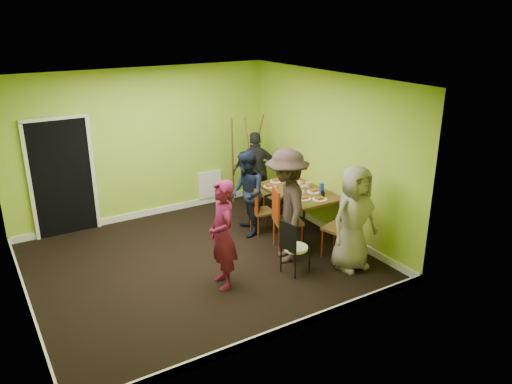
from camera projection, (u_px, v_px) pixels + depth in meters
ground at (199, 262)px, 7.86m from camera, size 5.00×5.00×0.00m
room_walls at (194, 203)px, 7.54m from camera, size 5.04×4.54×2.82m
dining_table at (298, 193)px, 8.78m from camera, size 0.90×1.50×0.75m
chair_left_far at (259, 208)px, 8.71m from camera, size 0.40×0.39×0.87m
chair_left_near at (283, 216)px, 8.09m from camera, size 0.56×0.56×1.06m
chair_back_end at (259, 178)px, 9.67m from camera, size 0.47×0.53×0.96m
chair_front_end at (344, 224)px, 7.78m from camera, size 0.54×0.54×1.05m
chair_bentwood at (293, 245)px, 7.35m from camera, size 0.39×0.38×0.86m
easel at (245, 162)px, 9.86m from camera, size 0.74×0.69×1.84m
plate_near_left at (270, 186)px, 8.95m from camera, size 0.23×0.23×0.01m
plate_near_right at (304, 199)px, 8.36m from camera, size 0.24×0.24×0.01m
plate_far_back at (276, 181)px, 9.23m from camera, size 0.24×0.24×0.01m
plate_far_front at (320, 199)px, 8.33m from camera, size 0.25×0.25×0.01m
plate_wall_back at (301, 185)px, 9.03m from camera, size 0.23×0.23×0.01m
plate_wall_front at (314, 192)px, 8.69m from camera, size 0.26×0.26×0.01m
thermos at (300, 186)px, 8.67m from camera, size 0.07×0.07×0.22m
blue_bottle at (321, 189)px, 8.56m from camera, size 0.08×0.08×0.20m
orange_bottle at (290, 186)px, 8.88m from camera, size 0.03×0.03×0.07m
glass_mid at (285, 187)px, 8.80m from camera, size 0.07×0.07×0.09m
glass_back at (290, 179)px, 9.22m from camera, size 0.06×0.06×0.09m
glass_front at (323, 194)px, 8.47m from camera, size 0.07×0.07×0.10m
cup_a at (302, 193)px, 8.52m from camera, size 0.11×0.11×0.09m
cup_b at (308, 185)px, 8.91m from camera, size 0.10×0.10×0.09m
person_standing at (223, 235)px, 6.93m from camera, size 0.47×0.63×1.58m
person_left_far at (247, 194)px, 8.60m from camera, size 0.79×0.88×1.51m
person_left_near at (287, 206)px, 7.66m from camera, size 1.08×1.34×1.80m
person_back_end at (256, 171)px, 9.74m from camera, size 0.99×0.68×1.55m
person_front_end at (354, 218)px, 7.41m from camera, size 0.81×0.54×1.63m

